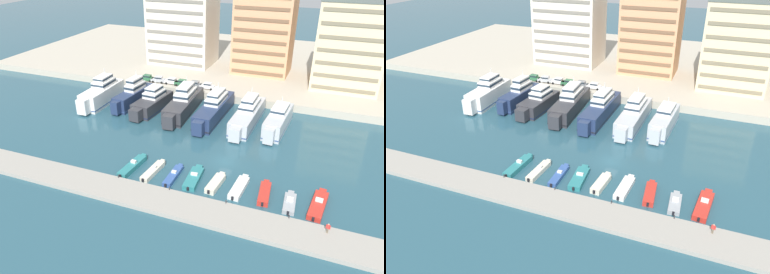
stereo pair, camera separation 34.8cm
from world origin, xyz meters
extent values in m
plane|color=#285160|center=(0.00, 0.00, 0.00)|extent=(400.00, 400.00, 0.00)
cube|color=#BCB29E|center=(0.00, 63.84, 0.99)|extent=(180.00, 70.00, 1.98)
cube|color=#9E998E|center=(0.00, -16.33, 0.38)|extent=(120.00, 6.29, 0.76)
cube|color=white|center=(-38.97, 16.89, 2.18)|extent=(4.99, 15.06, 4.36)
cube|color=white|center=(-38.80, 8.34, 2.29)|extent=(2.63, 2.40, 3.71)
cube|color=#334C7F|center=(-38.97, 16.89, 0.76)|extent=(5.04, 15.21, 0.24)
cube|color=white|center=(-38.99, 18.01, 5.12)|extent=(3.79, 6.36, 1.52)
cube|color=#233342|center=(-38.99, 18.01, 5.27)|extent=(3.84, 6.42, 0.55)
cube|color=white|center=(-38.99, 18.01, 6.47)|extent=(2.95, 4.96, 1.18)
cube|color=#233342|center=(-38.99, 18.01, 6.59)|extent=(2.99, 5.01, 0.43)
cylinder|color=silver|center=(-39.01, 18.95, 7.96)|extent=(0.16, 0.16, 1.80)
cube|color=white|center=(-39.12, 24.82, 1.20)|extent=(4.01, 0.98, 0.20)
cube|color=navy|center=(-30.80, 18.86, 1.91)|extent=(4.65, 14.13, 3.83)
cube|color=navy|center=(-31.35, 11.10, 2.01)|extent=(2.14, 1.97, 3.25)
cube|color=#334C7F|center=(-30.80, 18.86, 0.67)|extent=(4.69, 14.27, 0.24)
cube|color=white|center=(-30.73, 19.90, 4.65)|extent=(3.27, 6.03, 1.63)
cube|color=#233342|center=(-30.73, 19.90, 4.81)|extent=(3.31, 6.09, 0.59)
cube|color=white|center=(-30.73, 19.90, 6.22)|extent=(2.55, 4.70, 1.51)
cube|color=#233342|center=(-30.73, 19.90, 6.37)|extent=(2.58, 4.75, 0.54)
cylinder|color=silver|center=(-30.66, 20.77, 7.87)|extent=(0.16, 0.16, 1.80)
cube|color=navy|center=(-30.28, 26.24, 1.05)|extent=(3.17, 1.12, 0.20)
cube|color=#333338|center=(-24.43, 17.28, 1.68)|extent=(5.84, 13.29, 3.37)
cube|color=#333338|center=(-25.02, 9.73, 1.77)|extent=(2.85, 2.63, 2.86)
cube|color=#192347|center=(-24.43, 17.28, 0.59)|extent=(5.90, 13.42, 0.24)
cube|color=white|center=(-24.36, 18.24, 4.09)|extent=(4.19, 5.72, 1.44)
cube|color=#233342|center=(-24.36, 18.24, 4.23)|extent=(4.25, 5.77, 0.52)
cube|color=white|center=(-24.36, 18.24, 5.39)|extent=(3.27, 4.46, 1.17)
cube|color=#233342|center=(-24.36, 18.24, 5.50)|extent=(3.31, 4.50, 0.42)
cylinder|color=silver|center=(-24.29, 19.06, 6.87)|extent=(0.16, 0.16, 1.80)
cube|color=#333338|center=(-23.90, 24.18, 0.93)|extent=(4.18, 1.22, 0.20)
cube|color=#333338|center=(-16.59, 18.88, 1.89)|extent=(5.80, 18.39, 3.78)
cube|color=#333338|center=(-16.00, 8.76, 1.99)|extent=(2.74, 2.52, 3.21)
cube|color=black|center=(-16.59, 18.88, 0.66)|extent=(5.86, 18.57, 0.24)
cube|color=white|center=(-16.67, 20.24, 4.53)|extent=(4.14, 7.82, 1.50)
cube|color=#233342|center=(-16.67, 20.24, 4.68)|extent=(4.19, 7.90, 0.54)
cube|color=white|center=(-16.67, 20.24, 6.01)|extent=(3.23, 6.10, 1.47)
cube|color=#233342|center=(-16.67, 20.24, 6.16)|extent=(3.27, 6.16, 0.53)
cylinder|color=silver|center=(-16.74, 21.38, 7.65)|extent=(0.16, 0.16, 1.80)
cube|color=#333338|center=(-17.15, 28.39, 1.04)|extent=(4.08, 1.13, 0.20)
cube|color=navy|center=(-8.52, 18.50, 1.88)|extent=(4.67, 18.86, 3.75)
cube|color=navy|center=(-8.70, 8.13, 1.97)|extent=(2.43, 2.22, 3.19)
cube|color=black|center=(-8.52, 18.50, 0.66)|extent=(4.72, 19.05, 0.24)
cube|color=white|center=(-8.50, 19.91, 4.49)|extent=(3.53, 7.95, 1.46)
cube|color=#233342|center=(-8.50, 19.91, 4.63)|extent=(3.57, 8.03, 0.53)
cube|color=white|center=(-8.50, 19.91, 5.81)|extent=(2.75, 6.20, 1.19)
cube|color=#233342|center=(-8.50, 19.91, 5.93)|extent=(2.79, 6.26, 0.43)
cylinder|color=silver|center=(-8.47, 21.09, 7.31)|extent=(0.16, 0.16, 1.80)
cube|color=navy|center=(-8.35, 28.34, 1.03)|extent=(3.71, 0.96, 0.20)
cube|color=silver|center=(-0.24, 18.33, 1.79)|extent=(4.77, 17.99, 3.58)
cube|color=silver|center=(-0.44, 8.39, 1.88)|extent=(2.47, 2.25, 3.04)
cube|color=#334C7F|center=(-0.24, 18.33, 0.63)|extent=(4.81, 18.17, 0.24)
cube|color=white|center=(-0.21, 19.67, 4.28)|extent=(3.59, 7.59, 1.40)
cube|color=#233342|center=(-0.21, 19.67, 4.42)|extent=(3.64, 7.66, 0.50)
cube|color=white|center=(-0.21, 19.67, 5.64)|extent=(2.80, 5.92, 1.33)
cube|color=#233342|center=(-0.21, 19.67, 5.77)|extent=(2.84, 5.98, 0.48)
cylinder|color=silver|center=(-0.19, 20.80, 7.21)|extent=(0.16, 0.16, 1.80)
cube|color=silver|center=(-0.05, 27.73, 0.98)|extent=(3.77, 0.97, 0.20)
cube|color=silver|center=(6.89, 17.98, 1.95)|extent=(4.70, 14.53, 3.91)
cube|color=silver|center=(6.44, 9.95, 2.05)|extent=(2.25, 2.07, 3.32)
cube|color=#334C7F|center=(6.89, 17.98, 0.68)|extent=(4.75, 14.68, 0.24)
cube|color=white|center=(6.95, 19.05, 4.61)|extent=(3.38, 6.18, 1.41)
cube|color=#233342|center=(6.95, 19.05, 4.75)|extent=(3.42, 6.25, 0.51)
cylinder|color=silver|center=(7.00, 19.96, 6.22)|extent=(0.16, 0.16, 1.80)
cube|color=silver|center=(7.32, 25.59, 1.07)|extent=(3.36, 1.09, 0.20)
cube|color=teal|center=(-15.56, -8.92, 0.50)|extent=(2.23, 7.57, 1.00)
cube|color=teal|center=(-15.31, -4.84, 0.50)|extent=(1.02, 0.85, 0.85)
cube|color=silver|center=(-15.53, -8.36, 1.26)|extent=(1.01, 0.66, 0.51)
cube|color=#283847|center=(-15.51, -8.08, 1.33)|extent=(0.89, 0.13, 0.31)
cube|color=black|center=(-15.81, -12.82, 0.65)|extent=(0.38, 0.30, 0.60)
cube|color=beige|center=(-11.25, -8.88, 0.45)|extent=(1.96, 6.78, 0.89)
cube|color=beige|center=(-11.01, -5.23, 0.45)|extent=(0.89, 0.75, 0.76)
cube|color=silver|center=(-11.22, -8.38, 1.11)|extent=(0.88, 0.65, 0.43)
cube|color=#283847|center=(-11.20, -8.10, 1.17)|extent=(0.77, 0.13, 0.26)
cube|color=black|center=(-11.47, -12.40, 0.60)|extent=(0.38, 0.30, 0.60)
cube|color=#33569E|center=(-7.16, -8.85, 0.39)|extent=(1.66, 6.56, 0.79)
cube|color=#33569E|center=(-7.24, -5.28, 0.39)|extent=(0.85, 0.70, 0.67)
cube|color=silver|center=(-7.17, -8.37, 0.96)|extent=(0.85, 0.62, 0.36)
cube|color=#283847|center=(-7.18, -8.09, 1.02)|extent=(0.76, 0.10, 0.21)
cube|color=black|center=(-7.09, -12.30, 0.54)|extent=(0.37, 0.29, 0.60)
cube|color=teal|center=(-3.36, -8.43, 0.47)|extent=(2.76, 6.78, 0.95)
cube|color=teal|center=(-3.68, -4.70, 0.47)|extent=(1.29, 1.09, 0.80)
cube|color=silver|center=(-3.40, -7.94, 1.14)|extent=(1.25, 0.70, 0.38)
cube|color=#283847|center=(-3.42, -7.66, 1.20)|extent=(1.10, 0.17, 0.23)
cube|color=black|center=(-3.06, -11.91, 0.62)|extent=(0.38, 0.31, 0.60)
cube|color=beige|center=(0.80, -8.60, 0.52)|extent=(2.19, 5.66, 1.04)
cube|color=beige|center=(1.07, -5.50, 0.52)|extent=(1.01, 0.86, 0.89)
cube|color=black|center=(0.55, -11.53, 0.67)|extent=(0.38, 0.31, 0.60)
cube|color=white|center=(4.96, -8.24, 0.46)|extent=(2.26, 6.57, 0.92)
cube|color=white|center=(5.16, -4.63, 0.46)|extent=(1.09, 0.91, 0.79)
cube|color=black|center=(4.77, -11.66, 0.61)|extent=(0.37, 0.30, 0.60)
cube|color=red|center=(9.39, -8.31, 0.50)|extent=(2.33, 6.12, 1.00)
cube|color=red|center=(9.08, -4.99, 0.50)|extent=(1.05, 0.89, 0.85)
cube|color=black|center=(9.69, -11.47, 0.65)|extent=(0.38, 0.31, 0.60)
cube|color=#9EA3A8|center=(13.71, -9.33, 0.39)|extent=(2.16, 5.20, 0.77)
cube|color=#9EA3A8|center=(13.54, -6.41, 0.39)|extent=(1.07, 0.90, 0.66)
cube|color=silver|center=(13.69, -8.95, 1.06)|extent=(1.06, 0.66, 0.57)
cube|color=#283847|center=(13.67, -8.67, 1.14)|extent=(0.94, 0.13, 0.34)
cube|color=black|center=(13.87, -12.06, 0.54)|extent=(0.38, 0.30, 0.60)
cube|color=red|center=(18.07, -8.31, 0.49)|extent=(2.89, 7.62, 0.97)
cube|color=red|center=(18.48, -4.18, 0.49)|extent=(1.28, 1.09, 0.83)
cube|color=silver|center=(18.12, -7.76, 1.25)|extent=(1.25, 0.72, 0.55)
cube|color=#283847|center=(18.15, -7.48, 1.33)|extent=(1.09, 0.19, 0.33)
cube|color=black|center=(17.68, -12.19, 0.64)|extent=(0.39, 0.31, 0.60)
cube|color=#2D6642|center=(-33.50, 31.64, 2.70)|extent=(4.11, 1.73, 0.80)
cube|color=#2D6642|center=(-33.35, 31.64, 3.44)|extent=(2.11, 1.58, 0.68)
cube|color=#1E2833|center=(-33.35, 31.64, 3.44)|extent=(2.07, 1.59, 0.37)
cylinder|color=black|center=(-34.84, 30.78, 2.30)|extent=(0.64, 0.23, 0.64)
cylinder|color=black|center=(-34.85, 32.48, 2.30)|extent=(0.64, 0.23, 0.64)
cylinder|color=black|center=(-32.14, 30.80, 2.30)|extent=(0.64, 0.23, 0.64)
cylinder|color=black|center=(-32.15, 32.50, 2.30)|extent=(0.64, 0.23, 0.64)
cube|color=#B7BCC1|center=(-29.87, 31.64, 2.70)|extent=(4.21, 1.98, 0.80)
cube|color=#B7BCC1|center=(-29.72, 31.65, 3.44)|extent=(2.20, 1.70, 0.68)
cube|color=#1E2833|center=(-29.72, 31.65, 3.44)|extent=(2.16, 1.72, 0.37)
cylinder|color=black|center=(-31.16, 30.69, 2.30)|extent=(0.65, 0.26, 0.64)
cylinder|color=black|center=(-31.27, 32.39, 2.30)|extent=(0.65, 0.26, 0.64)
cylinder|color=black|center=(-28.46, 30.88, 2.30)|extent=(0.65, 0.26, 0.64)
cylinder|color=black|center=(-28.58, 32.58, 2.30)|extent=(0.65, 0.26, 0.64)
cube|color=white|center=(-25.64, 31.73, 2.70)|extent=(4.12, 1.76, 0.80)
cube|color=white|center=(-25.49, 31.73, 3.44)|extent=(2.12, 1.59, 0.68)
cube|color=#1E2833|center=(-25.49, 31.73, 3.44)|extent=(2.08, 1.60, 0.37)
cylinder|color=black|center=(-27.00, 30.90, 2.30)|extent=(0.64, 0.23, 0.64)
cylinder|color=black|center=(-26.98, 32.60, 2.30)|extent=(0.64, 0.23, 0.64)
cylinder|color=black|center=(-24.30, 30.86, 2.30)|extent=(0.64, 0.23, 0.64)
cylinder|color=black|center=(-24.28, 32.56, 2.30)|extent=(0.64, 0.23, 0.64)
cube|color=#2D6642|center=(-22.42, 31.43, 2.70)|extent=(4.11, 1.72, 0.80)
cube|color=#2D6642|center=(-22.27, 31.43, 3.44)|extent=(2.11, 1.57, 0.68)
cube|color=#1E2833|center=(-22.27, 31.43, 3.44)|extent=(2.07, 1.59, 0.37)
cylinder|color=black|center=(-23.78, 30.59, 2.30)|extent=(0.64, 0.22, 0.64)
cylinder|color=black|center=(-23.77, 32.29, 2.30)|extent=(0.64, 0.22, 0.64)
cylinder|color=black|center=(-21.08, 30.57, 2.30)|extent=(0.64, 0.22, 0.64)
cylinder|color=black|center=(-21.07, 32.27, 2.30)|extent=(0.64, 0.22, 0.64)
cube|color=slate|center=(-18.69, 31.68, 2.70)|extent=(4.11, 1.71, 0.80)
cube|color=slate|center=(-18.54, 31.68, 3.44)|extent=(2.10, 1.57, 0.68)
cube|color=#1E2833|center=(-18.54, 31.68, 3.44)|extent=(2.06, 1.58, 0.37)
cylinder|color=black|center=(-20.05, 30.83, 2.30)|extent=(0.64, 0.22, 0.64)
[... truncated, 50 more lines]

